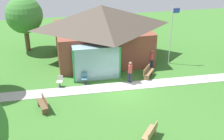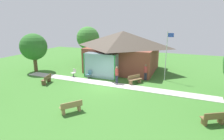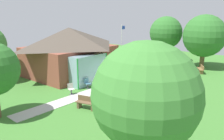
# 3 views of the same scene
# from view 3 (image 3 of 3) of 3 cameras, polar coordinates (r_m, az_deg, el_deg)

# --- Properties ---
(ground_plane) EXTENTS (44.00, 44.00, 0.00)m
(ground_plane) POSITION_cam_3_polar(r_m,az_deg,el_deg) (20.65, 2.73, -3.65)
(ground_plane) COLOR #3D752D
(pavilion) EXTENTS (9.04, 8.41, 4.89)m
(pavilion) POSITION_cam_3_polar(r_m,az_deg,el_deg) (24.00, -10.42, 4.85)
(pavilion) COLOR brown
(pavilion) RESTS_ON ground_plane
(footpath) EXTENTS (19.95, 1.88, 0.03)m
(footpath) POSITION_cam_3_polar(r_m,az_deg,el_deg) (21.00, 1.38, -3.29)
(footpath) COLOR #BCB7B2
(footpath) RESTS_ON ground_plane
(flagpole) EXTENTS (0.64, 0.08, 5.07)m
(flagpole) POSITION_cam_3_polar(r_m,az_deg,el_deg) (26.32, 2.45, 6.42)
(flagpole) COLOR silver
(flagpole) RESTS_ON ground_plane
(bench_mid_left) EXTENTS (0.80, 1.56, 0.84)m
(bench_mid_left) POSITION_cam_3_polar(r_m,az_deg,el_deg) (15.46, -6.39, -8.23)
(bench_mid_left) COLOR brown
(bench_mid_left) RESTS_ON ground_plane
(bench_front_center) EXTENTS (1.29, 1.44, 0.84)m
(bench_front_center) POSITION_cam_3_polar(r_m,az_deg,el_deg) (17.75, 17.79, -5.89)
(bench_front_center) COLOR #9E7A51
(bench_front_center) RESTS_ON ground_plane
(bench_lawn_far_right) EXTENTS (1.52, 1.14, 0.84)m
(bench_lawn_far_right) POSITION_cam_3_polar(r_m,az_deg,el_deg) (26.37, 21.35, 0.15)
(bench_lawn_far_right) COLOR brown
(bench_lawn_far_right) RESTS_ON ground_plane
(bench_rear_near_path) EXTENTS (1.25, 1.46, 0.84)m
(bench_rear_near_path) POSITION_cam_3_polar(r_m,az_deg,el_deg) (23.37, 2.71, -0.56)
(bench_rear_near_path) COLOR olive
(bench_rear_near_path) RESTS_ON ground_plane
(patio_chair_west) EXTENTS (0.56, 0.56, 0.86)m
(patio_chair_west) POSITION_cam_3_polar(r_m,az_deg,el_deg) (18.35, -10.25, -4.75)
(patio_chair_west) COLOR beige
(patio_chair_west) RESTS_ON ground_plane
(patio_chair_porch_left) EXTENTS (0.51, 0.51, 0.86)m
(patio_chair_porch_left) POSITION_cam_3_polar(r_m,az_deg,el_deg) (19.61, -6.23, -3.39)
(patio_chair_porch_left) COLOR teal
(patio_chair_porch_left) RESTS_ON ground_plane
(visitor_on_path) EXTENTS (0.34, 0.34, 1.74)m
(visitor_on_path) POSITION_cam_3_polar(r_m,az_deg,el_deg) (21.54, 1.37, -0.08)
(visitor_on_path) COLOR #2D3347
(visitor_on_path) RESTS_ON ground_plane
(visitor_near_flagpole) EXTENTS (0.34, 0.34, 1.74)m
(visitor_near_flagpole) POSITION_cam_3_polar(r_m,az_deg,el_deg) (24.69, 1.09, 1.70)
(visitor_near_flagpole) COLOR #2D3347
(visitor_near_flagpole) RESTS_ON ground_plane
(tree_east_hedge) EXTENTS (4.25, 4.25, 5.97)m
(tree_east_hedge) POSITION_cam_3_polar(r_m,az_deg,el_deg) (31.27, 13.36, 9.08)
(tree_east_hedge) COLOR brown
(tree_east_hedge) RESTS_ON ground_plane
(tree_far_east) EXTENTS (4.88, 4.88, 6.22)m
(tree_far_east) POSITION_cam_3_polar(r_m,az_deg,el_deg) (28.57, 22.12, 7.92)
(tree_far_east) COLOR brown
(tree_far_east) RESTS_ON ground_plane
(tree_lawn_corner) EXTENTS (4.00, 4.00, 5.33)m
(tree_lawn_corner) POSITION_cam_3_polar(r_m,az_deg,el_deg) (8.32, 8.50, -6.44)
(tree_lawn_corner) COLOR brown
(tree_lawn_corner) RESTS_ON ground_plane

